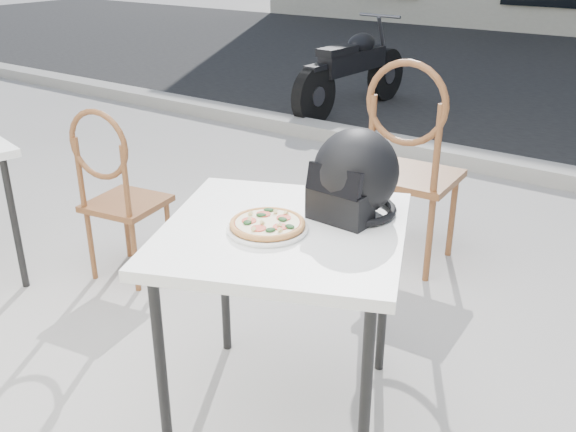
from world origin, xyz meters
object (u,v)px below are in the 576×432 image
Objects in this scene: pizza at (268,223)px; motorcycle at (353,72)px; cafe_table_main at (283,246)px; helmet at (354,177)px; plate at (268,229)px; cafe_chair_main at (410,156)px; cafe_chair_side at (116,186)px.

motorcycle is (-2.09, 4.26, -0.40)m from pizza.
helmet is (0.13, 0.24, 0.21)m from cafe_table_main.
helmet reaches higher than pizza.
pizza is 1.00× the size of helmet.
motorcycle is at bearing 116.14° from plate.
plate reaches higher than cafe_table_main.
cafe_chair_main is 3.46m from motorcycle.
plate is at bearing -127.06° from pizza.
cafe_chair_side is (-1.29, 0.42, -0.28)m from pizza.
helmet is at bearing 61.01° from cafe_table_main.
cafe_table_main is 0.10m from plate.
helmet is 0.35× the size of cafe_chair_side.
motorcycle is (-0.80, 3.84, -0.12)m from cafe_chair_side.
pizza is 0.36m from helmet.
motorcycle is (-2.12, 4.20, -0.30)m from cafe_table_main.
motorcycle is at bearing -87.27° from cafe_chair_side.
plate is 0.39× the size of cafe_chair_side.
pizza is 1.38m from cafe_chair_side.
cafe_table_main is 1.38m from cafe_chair_side.
cafe_chair_main reaches higher than helmet.
helmet is 1.19m from cafe_chair_main.
plate is at bearing 152.94° from cafe_chair_side.
helmet is 4.58m from motorcycle.
plate is at bearing -116.00° from cafe_table_main.
cafe_chair_side is at bearing 162.01° from plate.
plate is 0.02m from pizza.
plate is 4.76m from motorcycle.
cafe_chair_main is (-0.13, 1.42, -0.17)m from pizza.
helmet reaches higher than motorcycle.
cafe_table_main is 0.35m from helmet.
motorcycle reaches higher than plate.
plate is at bearing 92.34° from cafe_chair_main.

